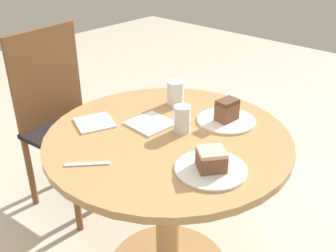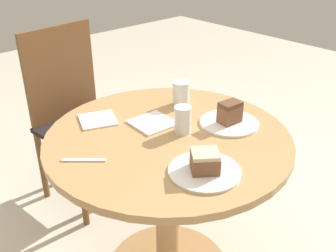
{
  "view_description": "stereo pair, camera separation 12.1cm",
  "coord_description": "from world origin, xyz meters",
  "px_view_note": "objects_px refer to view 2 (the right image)",
  "views": [
    {
      "loc": [
        -1.01,
        -0.91,
        1.51
      ],
      "look_at": [
        0.0,
        0.0,
        0.79
      ],
      "focal_mm": 42.0,
      "sensor_mm": 36.0,
      "label": 1
    },
    {
      "loc": [
        -0.92,
        -1.0,
        1.51
      ],
      "look_at": [
        0.0,
        0.0,
        0.79
      ],
      "focal_mm": 42.0,
      "sensor_mm": 36.0,
      "label": 2
    }
  ],
  "objects_px": {
    "plate_far": "(204,171)",
    "cake_slice_near": "(230,112)",
    "plate_near": "(229,123)",
    "glass_lemonade": "(181,94)",
    "chair": "(78,113)",
    "glass_water": "(183,121)",
    "cake_slice_far": "(205,161)"
  },
  "relations": [
    {
      "from": "plate_far",
      "to": "cake_slice_near",
      "type": "xyz_separation_m",
      "value": [
        0.34,
        0.17,
        0.05
      ]
    },
    {
      "from": "plate_near",
      "to": "glass_lemonade",
      "type": "bearing_deg",
      "value": 92.4
    },
    {
      "from": "plate_far",
      "to": "cake_slice_near",
      "type": "height_order",
      "value": "cake_slice_near"
    },
    {
      "from": "chair",
      "to": "plate_far",
      "type": "height_order",
      "value": "chair"
    },
    {
      "from": "chair",
      "to": "glass_water",
      "type": "height_order",
      "value": "chair"
    },
    {
      "from": "chair",
      "to": "cake_slice_near",
      "type": "height_order",
      "value": "chair"
    },
    {
      "from": "chair",
      "to": "glass_lemonade",
      "type": "height_order",
      "value": "chair"
    },
    {
      "from": "cake_slice_near",
      "to": "glass_water",
      "type": "relative_size",
      "value": 0.87
    },
    {
      "from": "plate_far",
      "to": "cake_slice_near",
      "type": "distance_m",
      "value": 0.38
    },
    {
      "from": "plate_near",
      "to": "cake_slice_far",
      "type": "bearing_deg",
      "value": -153.1
    },
    {
      "from": "plate_near",
      "to": "cake_slice_far",
      "type": "distance_m",
      "value": 0.38
    },
    {
      "from": "plate_near",
      "to": "glass_lemonade",
      "type": "height_order",
      "value": "glass_lemonade"
    },
    {
      "from": "glass_lemonade",
      "to": "glass_water",
      "type": "distance_m",
      "value": 0.26
    },
    {
      "from": "cake_slice_near",
      "to": "glass_water",
      "type": "bearing_deg",
      "value": 156.66
    },
    {
      "from": "plate_far",
      "to": "glass_water",
      "type": "height_order",
      "value": "glass_water"
    },
    {
      "from": "plate_near",
      "to": "glass_water",
      "type": "distance_m",
      "value": 0.21
    },
    {
      "from": "glass_lemonade",
      "to": "cake_slice_far",
      "type": "bearing_deg",
      "value": -126.11
    },
    {
      "from": "plate_near",
      "to": "cake_slice_near",
      "type": "relative_size",
      "value": 2.54
    },
    {
      "from": "plate_near",
      "to": "plate_far",
      "type": "xyz_separation_m",
      "value": [
        -0.34,
        -0.17,
        0.0
      ]
    },
    {
      "from": "plate_far",
      "to": "glass_lemonade",
      "type": "relative_size",
      "value": 2.23
    },
    {
      "from": "plate_far",
      "to": "cake_slice_far",
      "type": "height_order",
      "value": "cake_slice_far"
    },
    {
      "from": "chair",
      "to": "glass_water",
      "type": "bearing_deg",
      "value": -97.56
    },
    {
      "from": "chair",
      "to": "cake_slice_near",
      "type": "distance_m",
      "value": 1.01
    },
    {
      "from": "cake_slice_near",
      "to": "glass_lemonade",
      "type": "distance_m",
      "value": 0.28
    },
    {
      "from": "glass_lemonade",
      "to": "cake_slice_near",
      "type": "bearing_deg",
      "value": -87.6
    },
    {
      "from": "cake_slice_near",
      "to": "plate_near",
      "type": "bearing_deg",
      "value": 90.0
    },
    {
      "from": "chair",
      "to": "cake_slice_near",
      "type": "xyz_separation_m",
      "value": [
        0.17,
        -0.95,
        0.28
      ]
    },
    {
      "from": "cake_slice_near",
      "to": "glass_water",
      "type": "xyz_separation_m",
      "value": [
        -0.19,
        0.08,
        -0.01
      ]
    },
    {
      "from": "chair",
      "to": "glass_lemonade",
      "type": "distance_m",
      "value": 0.75
    },
    {
      "from": "chair",
      "to": "plate_near",
      "type": "relative_size",
      "value": 4.09
    },
    {
      "from": "plate_near",
      "to": "plate_far",
      "type": "distance_m",
      "value": 0.38
    },
    {
      "from": "cake_slice_far",
      "to": "glass_lemonade",
      "type": "height_order",
      "value": "glass_lemonade"
    }
  ]
}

